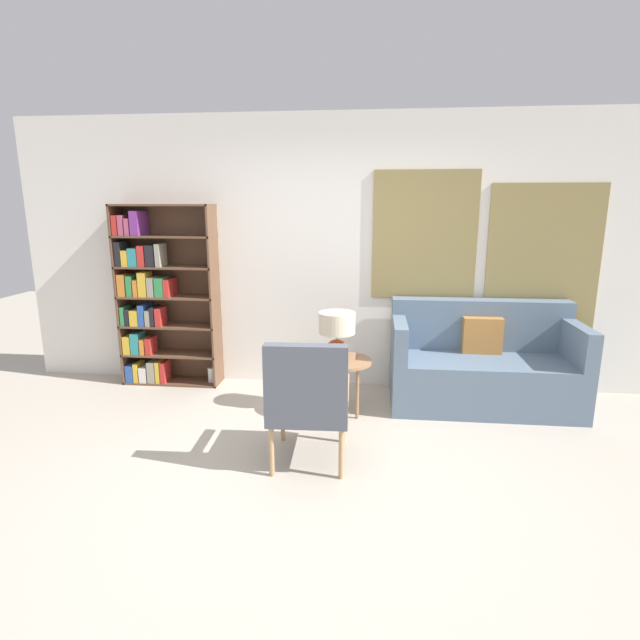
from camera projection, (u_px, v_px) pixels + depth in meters
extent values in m
plane|color=#B2A899|center=(303.00, 486.00, 3.33)|extent=(14.00, 14.00, 0.00)
cube|color=white|center=(330.00, 254.00, 5.00)|extent=(6.40, 0.06, 2.70)
cube|color=olive|center=(425.00, 235.00, 4.82)|extent=(1.00, 0.02, 1.23)
cube|color=olive|center=(543.00, 258.00, 4.74)|extent=(1.05, 0.02, 1.38)
cube|color=brown|center=(123.00, 296.00, 5.14)|extent=(0.02, 0.30, 1.84)
cube|color=brown|center=(215.00, 297.00, 5.04)|extent=(0.02, 0.30, 1.84)
cube|color=brown|center=(162.00, 205.00, 4.88)|extent=(1.00, 0.30, 0.02)
cube|color=brown|center=(174.00, 381.00, 5.29)|extent=(1.00, 0.30, 0.02)
cube|color=brown|center=(174.00, 294.00, 5.23)|extent=(1.00, 0.01, 1.84)
cube|color=brown|center=(172.00, 353.00, 5.23)|extent=(1.00, 0.30, 0.02)
cube|color=#2D56A8|center=(133.00, 372.00, 5.27)|extent=(0.08, 0.17, 0.18)
cube|color=gold|center=(139.00, 371.00, 5.26)|extent=(0.05, 0.19, 0.20)
cube|color=silver|center=(146.00, 373.00, 5.27)|extent=(0.08, 0.20, 0.16)
cube|color=gray|center=(155.00, 370.00, 5.27)|extent=(0.08, 0.23, 0.22)
cube|color=gold|center=(161.00, 370.00, 5.25)|extent=(0.04, 0.23, 0.23)
cube|color=red|center=(165.00, 371.00, 5.23)|extent=(0.05, 0.18, 0.22)
cylinder|color=white|center=(212.00, 374.00, 5.23)|extent=(0.09, 0.09, 0.15)
cube|color=brown|center=(170.00, 325.00, 5.16)|extent=(1.00, 0.30, 0.02)
cube|color=gold|center=(131.00, 343.00, 5.23)|extent=(0.08, 0.24, 0.19)
cube|color=teal|center=(138.00, 343.00, 5.19)|extent=(0.08, 0.19, 0.22)
cube|color=orange|center=(146.00, 345.00, 5.21)|extent=(0.05, 0.22, 0.16)
cube|color=red|center=(151.00, 345.00, 5.18)|extent=(0.06, 0.18, 0.17)
cube|color=brown|center=(168.00, 297.00, 5.09)|extent=(1.00, 0.30, 0.02)
cube|color=#338C4C|center=(127.00, 315.00, 5.16)|extent=(0.04, 0.24, 0.19)
cube|color=black|center=(132.00, 316.00, 5.16)|extent=(0.04, 0.25, 0.17)
cube|color=gold|center=(137.00, 317.00, 5.12)|extent=(0.08, 0.18, 0.16)
cube|color=#2D56A8|center=(145.00, 314.00, 5.13)|extent=(0.06, 0.23, 0.22)
cube|color=gray|center=(152.00, 317.00, 5.13)|extent=(0.05, 0.22, 0.16)
cube|color=black|center=(155.00, 316.00, 5.10)|extent=(0.04, 0.19, 0.20)
cube|color=red|center=(161.00, 316.00, 5.09)|extent=(0.06, 0.18, 0.19)
cube|color=brown|center=(166.00, 267.00, 5.02)|extent=(1.00, 0.30, 0.02)
cube|color=orange|center=(126.00, 284.00, 5.08)|extent=(0.08, 0.22, 0.22)
cube|color=#338C4C|center=(134.00, 285.00, 5.08)|extent=(0.06, 0.24, 0.21)
cube|color=orange|center=(140.00, 287.00, 5.08)|extent=(0.05, 0.24, 0.17)
cube|color=gold|center=(145.00, 284.00, 5.03)|extent=(0.08, 0.17, 0.25)
cube|color=gray|center=(154.00, 286.00, 5.05)|extent=(0.07, 0.21, 0.19)
cube|color=#338C4C|center=(162.00, 287.00, 5.02)|extent=(0.09, 0.19, 0.19)
cube|color=red|center=(170.00, 287.00, 5.04)|extent=(0.05, 0.24, 0.18)
cube|color=brown|center=(164.00, 236.00, 4.95)|extent=(1.00, 0.30, 0.02)
cube|color=black|center=(121.00, 254.00, 4.99)|extent=(0.06, 0.18, 0.24)
cube|color=gold|center=(128.00, 258.00, 5.00)|extent=(0.06, 0.20, 0.16)
cube|color=teal|center=(136.00, 257.00, 5.00)|extent=(0.09, 0.21, 0.18)
cube|color=red|center=(145.00, 256.00, 4.98)|extent=(0.07, 0.20, 0.21)
cube|color=black|center=(154.00, 255.00, 4.98)|extent=(0.09, 0.22, 0.21)
cube|color=gray|center=(161.00, 255.00, 4.96)|extent=(0.05, 0.20, 0.23)
cube|color=red|center=(119.00, 225.00, 4.94)|extent=(0.05, 0.20, 0.20)
cube|color=#B24C6B|center=(124.00, 225.00, 4.92)|extent=(0.05, 0.18, 0.20)
cube|color=#B24C6B|center=(132.00, 227.00, 4.94)|extent=(0.05, 0.23, 0.17)
cube|color=#7A338C|center=(139.00, 223.00, 4.93)|extent=(0.08, 0.25, 0.24)
cylinder|color=tan|center=(343.00, 420.00, 3.91)|extent=(0.04, 0.04, 0.37)
cylinder|color=tan|center=(283.00, 419.00, 3.95)|extent=(0.04, 0.04, 0.37)
cylinder|color=tan|center=(341.00, 454.00, 3.39)|extent=(0.04, 0.04, 0.37)
cylinder|color=tan|center=(272.00, 451.00, 3.42)|extent=(0.04, 0.04, 0.37)
cube|color=#4C515B|center=(310.00, 407.00, 3.62)|extent=(0.58, 0.64, 0.08)
cube|color=#4C515B|center=(306.00, 381.00, 3.30)|extent=(0.56, 0.12, 0.50)
cube|color=tan|center=(346.00, 389.00, 3.57)|extent=(0.07, 0.56, 0.04)
cube|color=tan|center=(274.00, 387.00, 3.60)|extent=(0.07, 0.56, 0.04)
cube|color=slate|center=(482.00, 382.00, 4.63)|extent=(1.68, 0.80, 0.47)
cube|color=slate|center=(479.00, 324.00, 4.81)|extent=(1.68, 0.20, 0.48)
cube|color=slate|center=(399.00, 337.00, 4.62)|extent=(0.12, 0.80, 0.34)
cube|color=slate|center=(575.00, 342.00, 4.46)|extent=(0.12, 0.80, 0.34)
cube|color=#B27538|center=(482.00, 335.00, 4.68)|extent=(0.36, 0.12, 0.34)
cylinder|color=#99704C|center=(343.00, 361.00, 4.37)|extent=(0.51, 0.51, 0.03)
cylinder|color=#99704C|center=(344.00, 383.00, 4.57)|extent=(0.03, 0.03, 0.49)
cylinder|color=#99704C|center=(327.00, 391.00, 4.36)|extent=(0.03, 0.03, 0.49)
cylinder|color=#99704C|center=(357.00, 392.00, 4.34)|extent=(0.03, 0.03, 0.49)
ellipsoid|color=#C65128|center=(337.00, 349.00, 4.39)|extent=(0.20, 0.20, 0.17)
cylinder|color=tan|center=(337.00, 336.00, 4.37)|extent=(0.02, 0.02, 0.06)
cylinder|color=beige|center=(337.00, 323.00, 4.34)|extent=(0.32, 0.32, 0.19)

